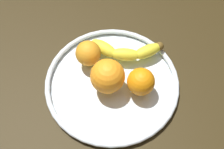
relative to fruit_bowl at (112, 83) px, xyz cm
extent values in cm
cube|color=black|center=(0.00, 0.00, -2.92)|extent=(140.91, 140.91, 4.00)
cylinder|color=silver|center=(0.00, 0.00, -0.62)|extent=(30.45, 30.45, 0.60)
torus|color=silver|center=(0.00, 0.00, 0.28)|extent=(31.72, 31.72, 1.20)
ellipsoid|color=yellow|center=(-3.66, 7.82, 2.41)|extent=(8.11, 5.79, 3.05)
ellipsoid|color=yellow|center=(1.80, 7.03, 2.41)|extent=(7.84, 3.95, 3.05)
ellipsoid|color=yellow|center=(6.89, 9.13, 2.41)|extent=(7.82, 7.00, 3.05)
ellipsoid|color=brown|center=(9.57, 11.19, 2.41)|extent=(2.89, 2.91, 2.13)
sphere|color=orange|center=(-6.70, 4.54, 3.92)|extent=(6.07, 6.07, 6.07)
sphere|color=orange|center=(-0.76, -1.18, 4.82)|extent=(7.87, 7.87, 7.87)
sphere|color=orange|center=(6.69, -0.57, 4.04)|extent=(6.31, 6.31, 6.31)
camera|label=1|loc=(7.17, -33.93, 62.15)|focal=48.18mm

